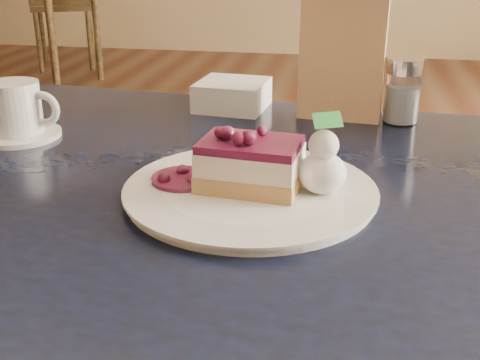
% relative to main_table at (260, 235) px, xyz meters
% --- Properties ---
extents(main_table, '(1.29, 0.93, 0.76)m').
position_rel_main_table_xyz_m(main_table, '(0.00, 0.00, 0.00)').
color(main_table, black).
rests_on(main_table, ground).
extents(dessert_plate, '(0.30, 0.30, 0.01)m').
position_rel_main_table_xyz_m(dessert_plate, '(-0.01, -0.05, 0.09)').
color(dessert_plate, white).
rests_on(dessert_plate, main_table).
extents(cheesecake_slice, '(0.13, 0.10, 0.06)m').
position_rel_main_table_xyz_m(cheesecake_slice, '(-0.01, -0.05, 0.12)').
color(cheesecake_slice, tan).
rests_on(cheesecake_slice, dessert_plate).
extents(whipped_cream, '(0.06, 0.06, 0.05)m').
position_rel_main_table_xyz_m(whipped_cream, '(0.08, -0.05, 0.12)').
color(whipped_cream, white).
rests_on(whipped_cream, dessert_plate).
extents(berry_sauce, '(0.08, 0.08, 0.01)m').
position_rel_main_table_xyz_m(berry_sauce, '(-0.09, -0.05, 0.09)').
color(berry_sauce, '#4B0F2B').
rests_on(berry_sauce, dessert_plate).
extents(coffee_set, '(0.14, 0.13, 0.09)m').
position_rel_main_table_xyz_m(coffee_set, '(-0.40, 0.11, 0.12)').
color(coffee_set, white).
rests_on(coffee_set, main_table).
extents(menu_card, '(0.14, 0.04, 0.22)m').
position_rel_main_table_xyz_m(menu_card, '(0.09, 0.31, 0.19)').
color(menu_card, beige).
rests_on(menu_card, main_table).
extents(sugar_shaker, '(0.06, 0.06, 0.11)m').
position_rel_main_table_xyz_m(sugar_shaker, '(0.20, 0.30, 0.14)').
color(sugar_shaker, white).
rests_on(sugar_shaker, main_table).
extents(napkin_stack, '(0.13, 0.13, 0.05)m').
position_rel_main_table_xyz_m(napkin_stack, '(-0.10, 0.34, 0.10)').
color(napkin_stack, white).
rests_on(napkin_stack, main_table).
extents(bg_table_far_left, '(1.38, 2.04, 1.35)m').
position_rel_main_table_xyz_m(bg_table_far_left, '(-2.27, 3.28, -0.60)').
color(bg_table_far_left, black).
rests_on(bg_table_far_left, ground).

